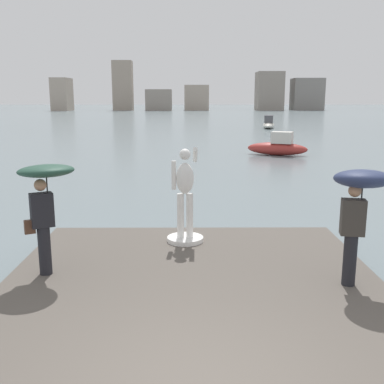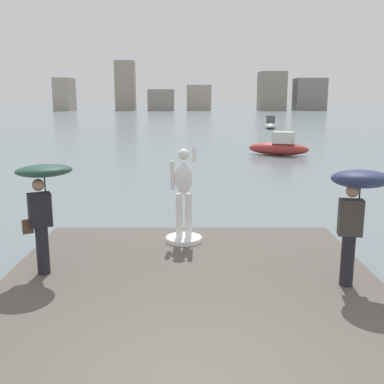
% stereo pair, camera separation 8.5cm
% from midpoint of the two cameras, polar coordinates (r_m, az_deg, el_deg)
% --- Properties ---
extents(ground_plane, '(400.00, 400.00, 0.00)m').
position_cam_midpoint_polar(ground_plane, '(44.46, -0.32, 7.30)').
color(ground_plane, slate).
extents(pier, '(6.58, 9.27, 0.40)m').
position_cam_midpoint_polar(pier, '(6.81, -0.20, -17.19)').
color(pier, '#564F47').
rests_on(pier, ground).
extents(statue_white_figure, '(0.80, 0.96, 2.08)m').
position_cam_midpoint_polar(statue_white_figure, '(9.80, -1.13, -1.44)').
color(statue_white_figure, white).
rests_on(statue_white_figure, pier).
extents(onlooker_left, '(1.31, 1.32, 2.01)m').
position_cam_midpoint_polar(onlooker_left, '(8.28, -18.38, 0.31)').
color(onlooker_left, black).
rests_on(onlooker_left, pier).
extents(onlooker_right, '(1.08, 1.11, 2.03)m').
position_cam_midpoint_polar(onlooker_right, '(7.81, 20.13, -0.29)').
color(onlooker_right, black).
rests_on(onlooker_right, pier).
extents(boat_near, '(2.29, 5.56, 1.51)m').
position_cam_midpoint_polar(boat_near, '(54.22, 9.61, 8.50)').
color(boat_near, silver).
rests_on(boat_near, ground).
extents(boat_mid, '(3.91, 2.49, 1.45)m').
position_cam_midpoint_polar(boat_mid, '(28.61, 10.72, 5.64)').
color(boat_mid, '#9E2D28').
rests_on(boat_mid, ground).
extents(distant_skyline, '(75.52, 11.24, 13.65)m').
position_cam_midpoint_polar(distant_skyline, '(130.64, 2.13, 12.35)').
color(distant_skyline, '#A89989').
rests_on(distant_skyline, ground).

